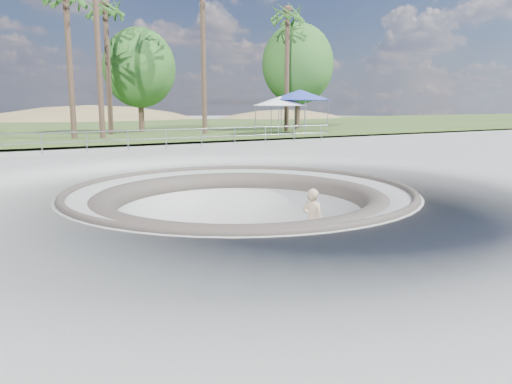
# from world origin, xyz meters

# --- Properties ---
(ground) EXTENTS (180.00, 180.00, 0.00)m
(ground) POSITION_xyz_m (0.00, 0.00, 0.00)
(ground) COLOR #AFB0AA
(ground) RESTS_ON ground
(skate_bowl) EXTENTS (14.00, 14.00, 4.10)m
(skate_bowl) POSITION_xyz_m (0.00, 0.00, -1.83)
(skate_bowl) COLOR #AFB0AA
(skate_bowl) RESTS_ON ground
(grass_strip) EXTENTS (180.00, 36.00, 0.12)m
(grass_strip) POSITION_xyz_m (0.00, 34.00, 0.22)
(grass_strip) COLOR #384E1F
(grass_strip) RESTS_ON ground
(distant_hills) EXTENTS (103.20, 45.00, 28.60)m
(distant_hills) POSITION_xyz_m (3.78, 57.17, -7.02)
(distant_hills) COLOR brown
(distant_hills) RESTS_ON ground
(safety_railing) EXTENTS (25.00, 0.06, 1.03)m
(safety_railing) POSITION_xyz_m (0.00, 12.00, 0.69)
(safety_railing) COLOR gray
(safety_railing) RESTS_ON ground
(skateboard) EXTENTS (0.82, 0.32, 0.08)m
(skateboard) POSITION_xyz_m (1.68, -1.36, -1.83)
(skateboard) COLOR olive
(skateboard) RESTS_ON ground
(skater) EXTENTS (0.69, 0.82, 1.92)m
(skater) POSITION_xyz_m (1.68, -1.36, -0.86)
(skater) COLOR tan
(skater) RESTS_ON skateboard
(canopy_white) EXTENTS (5.28, 5.28, 2.70)m
(canopy_white) POSITION_xyz_m (12.79, 18.00, 2.65)
(canopy_white) COLOR gray
(canopy_white) RESTS_ON ground
(canopy_blue) EXTENTS (5.94, 5.94, 3.21)m
(canopy_blue) POSITION_xyz_m (14.51, 18.00, 3.09)
(canopy_blue) COLOR gray
(canopy_blue) RESTS_ON ground
(palm_d) EXTENTS (2.60, 2.60, 9.97)m
(palm_d) POSITION_xyz_m (2.09, 24.02, 8.79)
(palm_d) COLOR brown
(palm_d) RESTS_ON ground
(palm_f) EXTENTS (2.60, 2.60, 10.22)m
(palm_f) POSITION_xyz_m (15.25, 20.91, 9.02)
(palm_f) COLOR brown
(palm_f) RESTS_ON ground
(bushy_tree_mid) EXTENTS (5.60, 5.09, 8.08)m
(bushy_tree_mid) POSITION_xyz_m (4.98, 26.03, 5.18)
(bushy_tree_mid) COLOR brown
(bushy_tree_mid) RESTS_ON ground
(bushy_tree_right) EXTENTS (6.25, 5.69, 9.02)m
(bushy_tree_right) POSITION_xyz_m (17.93, 23.32, 5.77)
(bushy_tree_right) COLOR brown
(bushy_tree_right) RESTS_ON ground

